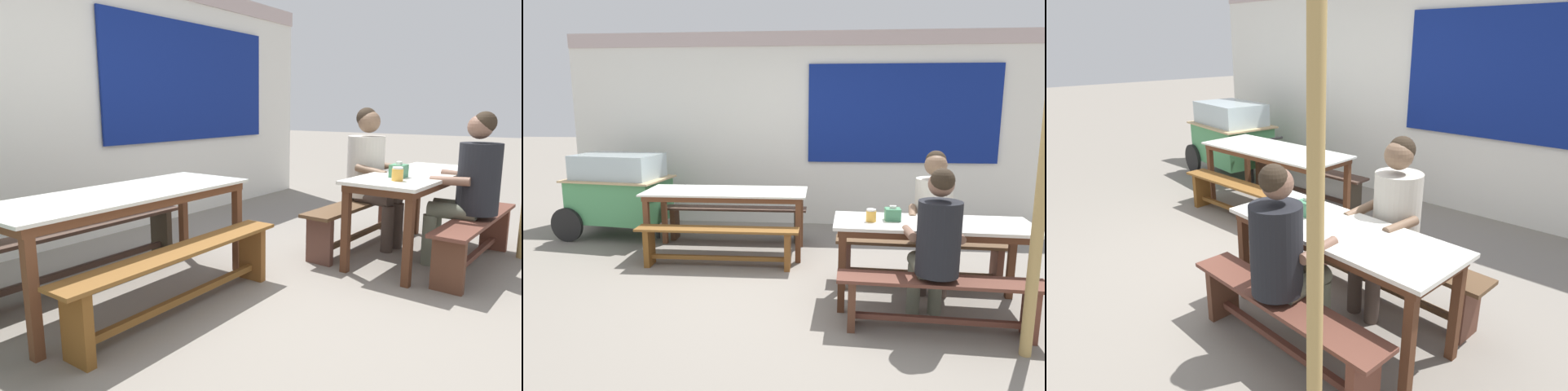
# 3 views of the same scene
# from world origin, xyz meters

# --- Properties ---
(ground_plane) EXTENTS (40.00, 40.00, 0.00)m
(ground_plane) POSITION_xyz_m (0.00, 0.00, 0.00)
(ground_plane) COLOR gray
(backdrop_wall) EXTENTS (7.05, 0.23, 2.74)m
(backdrop_wall) POSITION_xyz_m (0.05, 2.55, 1.44)
(backdrop_wall) COLOR silver
(backdrop_wall) RESTS_ON ground_plane
(dining_table_far) EXTENTS (1.89, 0.75, 0.75)m
(dining_table_far) POSITION_xyz_m (-0.92, 1.02, 0.68)
(dining_table_far) COLOR silver
(dining_table_far) RESTS_ON ground_plane
(dining_table_near) EXTENTS (1.70, 0.73, 0.75)m
(dining_table_near) POSITION_xyz_m (1.16, -0.31, 0.67)
(dining_table_near) COLOR silver
(dining_table_near) RESTS_ON ground_plane
(bench_far_back) EXTENTS (1.85, 0.28, 0.43)m
(bench_far_back) POSITION_xyz_m (-0.93, 1.54, 0.30)
(bench_far_back) COLOR #4B362B
(bench_far_back) RESTS_ON ground_plane
(bench_far_front) EXTENTS (1.77, 0.27, 0.43)m
(bench_far_front) POSITION_xyz_m (-0.92, 0.49, 0.29)
(bench_far_front) COLOR brown
(bench_far_front) RESTS_ON ground_plane
(bench_near_back) EXTENTS (1.68, 0.37, 0.43)m
(bench_near_back) POSITION_xyz_m (1.19, 0.21, 0.30)
(bench_near_back) COLOR brown
(bench_near_back) RESTS_ON ground_plane
(bench_near_front) EXTENTS (1.59, 0.36, 0.43)m
(bench_near_front) POSITION_xyz_m (1.13, -0.84, 0.29)
(bench_near_front) COLOR brown
(bench_near_front) RESTS_ON ground_plane
(person_right_near_table) EXTENTS (0.50, 0.55, 1.32)m
(person_right_near_table) POSITION_xyz_m (1.27, 0.16, 0.75)
(person_right_near_table) COLOR #453831
(person_right_near_table) RESTS_ON ground_plane
(person_near_front) EXTENTS (0.44, 0.56, 1.29)m
(person_near_front) POSITION_xyz_m (1.09, -0.77, 0.72)
(person_near_front) COLOR #616554
(person_near_front) RESTS_ON ground_plane
(tissue_box) EXTENTS (0.13, 0.12, 0.13)m
(tissue_box) POSITION_xyz_m (0.83, -0.27, 0.81)
(tissue_box) COLOR #3F7B56
(tissue_box) RESTS_ON dining_table_near
(condiment_jar) EXTENTS (0.09, 0.09, 0.11)m
(condiment_jar) POSITION_xyz_m (0.64, -0.33, 0.81)
(condiment_jar) COLOR gold
(condiment_jar) RESTS_ON dining_table_near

